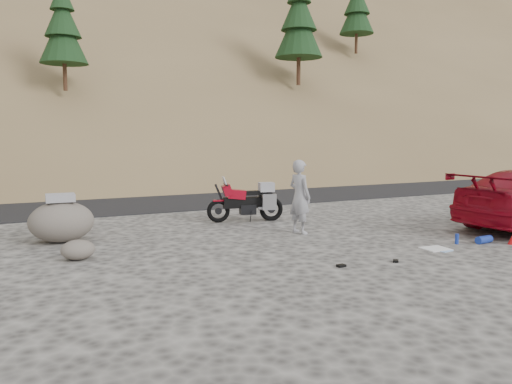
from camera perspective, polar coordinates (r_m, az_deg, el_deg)
ground at (r=10.96m, az=7.98°, el=-5.70°), size 140.00×140.00×0.00m
road at (r=19.02m, az=-7.08°, el=-0.52°), size 120.00×7.00×0.05m
hillside at (r=50.92m, az=-19.16°, el=16.05°), size 120.00×73.00×46.72m
motorcycle at (r=13.37m, az=-0.81°, el=-1.13°), size 2.07×0.86×1.24m
man at (r=11.89m, az=4.97°, el=-4.70°), size 0.55×0.71×1.74m
boulder at (r=11.60m, az=-21.36°, el=-3.08°), size 1.59×1.44×1.06m
small_rock at (r=9.90m, az=-19.69°, el=-6.23°), size 0.63×0.57×0.37m
gear_white_cloth at (r=10.84m, az=19.83°, el=-6.11°), size 0.53×0.48×0.02m
gear_blue_mat at (r=11.78m, az=24.61°, el=-4.97°), size 0.42×0.21×0.16m
gear_bottle at (r=11.49m, az=21.98°, el=-4.99°), size 0.09×0.09×0.22m
gear_funnel at (r=11.93m, az=27.22°, el=-4.86°), size 0.19×0.19×0.20m
gear_glove_a at (r=8.99m, az=9.71°, el=-8.30°), size 0.16×0.12×0.04m
gear_glove_b at (r=9.53m, az=15.68°, el=-7.60°), size 0.16×0.16×0.04m
gear_blue_cloth at (r=10.74m, az=20.74°, el=-6.28°), size 0.33×0.26×0.01m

